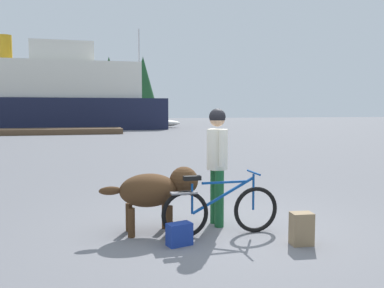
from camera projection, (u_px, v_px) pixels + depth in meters
The scene contains 12 objects.
ground_plane at pixel (224, 230), 6.00m from camera, with size 160.00×160.00×0.00m, color slate.
bicycle at pixel (220, 210), 5.72m from camera, with size 1.71×0.44×0.89m.
person_cyclist at pixel (217, 155), 6.18m from camera, with size 0.32×0.53×1.79m.
dog at pixel (156, 189), 5.85m from camera, with size 1.43×0.56×0.94m.
backpack at pixel (302, 229), 5.33m from camera, with size 0.28×0.20×0.43m, color #8C7251.
handbag_pannier at pixel (179, 234), 5.31m from camera, with size 0.32×0.18×0.30m, color navy.
dock_pier at pixel (11, 132), 29.01m from camera, with size 15.50×2.91×0.40m, color brown.
ferry_boat at pixel (40, 97), 37.29m from camera, with size 22.40×8.57×8.38m.
sailboat_moored at pixel (140, 123), 39.60m from camera, with size 8.08×2.26×9.48m.
pine_tree_far_left at pixel (40, 80), 53.16m from camera, with size 3.00×3.00×9.00m.
pine_tree_center at pixel (109, 82), 56.81m from camera, with size 3.92×3.92×9.12m.
pine_tree_far_right at pixel (143, 82), 56.84m from camera, with size 3.82×3.82×9.18m.
Camera 1 is at (-1.95, -5.56, 1.77)m, focal length 38.11 mm.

